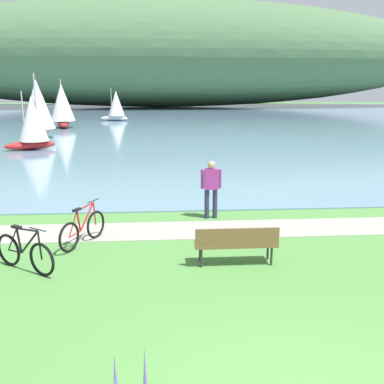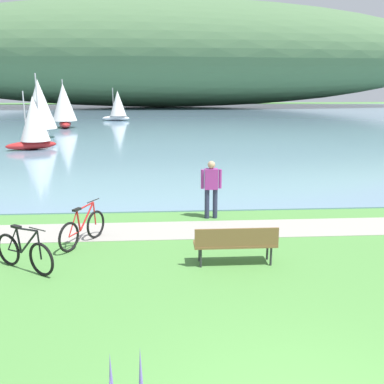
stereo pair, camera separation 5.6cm
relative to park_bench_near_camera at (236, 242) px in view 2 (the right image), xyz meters
name	(u,v)px [view 2 (the right image)]	position (x,y,z in m)	size (l,w,h in m)	color
bay_water	(176,118)	(0.06, 44.16, -0.50)	(180.00, 80.00, 0.04)	#6B8EA8
distant_hillside	(162,54)	(-1.56, 73.29, 8.86)	(106.89, 28.00, 18.67)	#4C7047
shoreline_path	(223,229)	(0.06, 2.40, -0.52)	(60.00, 1.50, 0.01)	#A39E93
park_bench_near_camera	(236,242)	(0.00, 0.00, 0.00)	(1.80, 0.48, 0.88)	brown
bicycle_leaning_near_bench	(24,253)	(-4.48, -0.01, -0.12)	(1.48, 1.06, 1.01)	black
bicycle_beside_path	(83,229)	(-3.53, 1.49, -0.12)	(0.87, 1.60, 1.01)	black
person_at_shoreline	(211,186)	(-0.16, 3.47, 0.46)	(0.61, 0.22, 1.71)	#282D47
sailboat_nearest_to_shore	(34,122)	(-9.32, 18.17, 1.16)	(3.03, 2.35, 3.48)	#B22323
sailboat_mid_bay	(39,108)	(-10.57, 24.21, 1.71)	(2.60, 4.06, 4.65)	white
sailboat_toward_hillside	(118,105)	(-6.54, 40.54, 1.20)	(3.14, 2.05, 3.58)	white
sailboat_far_off	(64,105)	(-10.56, 32.26, 1.57)	(2.67, 3.86, 4.36)	#B22323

